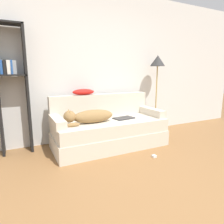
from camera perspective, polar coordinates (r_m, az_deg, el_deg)
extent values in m
plane|color=olive|center=(2.15, 20.70, -24.76)|extent=(20.00, 20.00, 0.00)
cube|color=silver|center=(3.77, -5.76, 12.88)|extent=(7.55, 0.06, 2.70)
cube|color=beige|center=(3.44, -0.75, -7.64)|extent=(1.87, 0.84, 0.25)
cube|color=beige|center=(3.36, -0.68, -3.97)|extent=(1.83, 0.80, 0.21)
cube|color=beige|center=(3.61, -3.14, 1.99)|extent=(1.83, 0.15, 0.40)
cube|color=beige|center=(3.06, -15.42, -2.70)|extent=(0.15, 0.65, 0.13)
cube|color=beige|center=(3.77, 11.21, 0.08)|extent=(0.15, 0.65, 0.13)
ellipsoid|color=olive|center=(3.14, -5.34, -1.21)|extent=(0.66, 0.23, 0.21)
sphere|color=olive|center=(3.03, -12.05, -1.29)|extent=(0.18, 0.18, 0.18)
cone|color=olive|center=(2.96, -11.86, -0.20)|extent=(0.06, 0.06, 0.08)
cone|color=olive|center=(3.06, -12.33, 0.13)|extent=(0.06, 0.06, 0.08)
ellipsoid|color=olive|center=(2.96, -10.96, -3.60)|extent=(0.20, 0.06, 0.06)
cube|color=#2D2D30|center=(3.43, 3.39, -1.73)|extent=(0.37, 0.26, 0.02)
ellipsoid|color=red|center=(3.49, -8.19, 5.70)|extent=(0.38, 0.20, 0.10)
cube|color=black|center=(3.36, -23.04, 5.73)|extent=(0.04, 0.26, 1.94)
cube|color=black|center=(3.41, -27.96, 21.57)|extent=(0.42, 0.26, 0.02)
cube|color=black|center=(3.35, -26.82, 9.39)|extent=(0.42, 0.26, 0.02)
cube|color=#234C93|center=(3.33, -29.05, 11.10)|extent=(0.03, 0.20, 0.20)
cube|color=black|center=(3.33, -28.28, 11.21)|extent=(0.04, 0.20, 0.20)
cube|color=silver|center=(3.33, -27.44, 11.25)|extent=(0.04, 0.20, 0.20)
cube|color=#234C93|center=(3.33, -26.73, 11.36)|extent=(0.03, 0.20, 0.20)
cylinder|color=tan|center=(4.35, 12.08, -5.41)|extent=(0.22, 0.22, 0.02)
cylinder|color=tan|center=(4.20, 12.46, 3.53)|extent=(0.02, 0.02, 1.34)
cone|color=#333333|center=(4.18, 12.92, 14.11)|extent=(0.29, 0.29, 0.21)
cube|color=silver|center=(3.10, 11.93, -12.23)|extent=(0.06, 0.06, 0.03)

